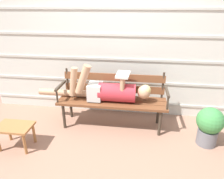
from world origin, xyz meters
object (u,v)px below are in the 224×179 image
object	(u,v)px
reclining_person	(108,90)
footstool	(15,130)
potted_plant	(209,125)
park_bench	(113,96)

from	to	relation	value
reclining_person	footstool	distance (m)	1.35
footstool	potted_plant	xyz separation A→B (m)	(2.52, 0.40, 0.03)
reclining_person	potted_plant	xyz separation A→B (m)	(1.40, -0.27, -0.29)
potted_plant	reclining_person	bearing A→B (deg)	168.89
park_bench	reclining_person	world-z (taller)	reclining_person
park_bench	footstool	xyz separation A→B (m)	(-1.18, -0.74, -0.21)
park_bench	footstool	bearing A→B (deg)	-147.87
potted_plant	footstool	bearing A→B (deg)	-170.91
park_bench	reclining_person	bearing A→B (deg)	-132.43
park_bench	footstool	world-z (taller)	park_bench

